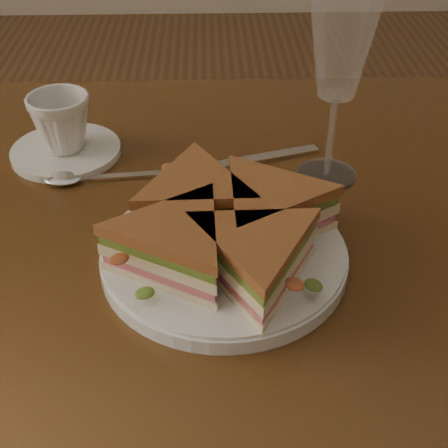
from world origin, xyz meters
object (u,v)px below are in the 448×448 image
Objects in this scene: table at (203,292)px; spoon at (82,178)px; sandwich_wedges at (224,228)px; plate at (224,256)px; wine_glass at (341,51)px; knife at (237,163)px; saucer at (66,151)px; coffee_cup at (61,123)px.

spoon is (-0.15, 0.10, 0.10)m from table.
plate is at bearing 80.54° from sandwich_wedges.
plate is 0.26m from wine_glass.
wine_glass is (0.11, -0.03, 0.16)m from knife.
wine_glass is 1.59× the size of saucer.
saucer is at bearing 137.05° from table.
plate reaches higher than saucer.
saucer is at bearing 131.85° from plate.
wine_glass is (0.13, 0.16, 0.16)m from plate.
sandwich_wedges is 1.64× the size of spoon.
wine_glass reaches higher than saucer.
plate is 1.22× the size of knife.
wine_glass reaches higher than spoon.
wine_glass reaches higher than knife.
table is 0.28m from coffee_cup.
plate is at bearing -113.23° from knife.
saucer is at bearing 0.00° from coffee_cup.
table is 6.53× the size of spoon.
wine_glass is 2.85× the size of coffee_cup.
knife is 2.61× the size of coffee_cup.
table is at bearing -125.83° from knife.
sandwich_wedges is at bearing -99.46° from plate.
saucer reaches higher than table.
spoon is at bearing -74.81° from coffee_cup.
plate is 0.85× the size of sandwich_wedges.
saucer is (-0.23, 0.03, 0.00)m from knife.
spoon is at bearing 136.86° from plate.
sandwich_wedges is at bearing -129.52° from wine_glass.
wine_glass is at bearing 50.48° from plate.
sandwich_wedges reaches higher than plate.
table is at bearing -39.71° from spoon.
plate is at bearing -67.98° from table.
wine_glass is at bearing 50.48° from sandwich_wedges.
plate reaches higher than table.
wine_glass reaches higher than coffee_cup.
coffee_cup is at bearing 131.85° from sandwich_wedges.
knife is at bearing -18.08° from coffee_cup.
spoon is (-0.17, 0.16, -0.00)m from plate.
knife reaches higher than table.
plate is 0.20m from knife.
plate is (0.02, -0.06, 0.11)m from table.
table is 5.24× the size of wine_glass.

